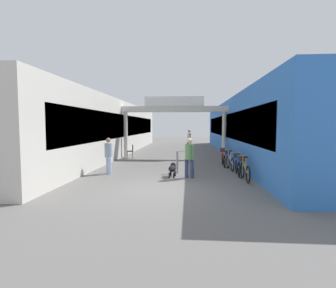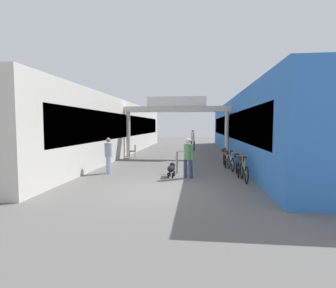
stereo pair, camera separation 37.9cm
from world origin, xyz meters
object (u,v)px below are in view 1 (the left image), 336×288
Objects in this scene: pedestrian_with_dog at (189,155)px; bollard_post_metal at (177,162)px; dog_on_leash at (172,168)px; bicycle_orange_nearest at (245,169)px; pedestrian_carrying_crate at (189,139)px; bicycle_red_farthest at (223,158)px; bicycle_blue_second at (237,165)px; cafe_chair_black_nearer at (131,150)px; bicycle_silver_third at (230,161)px; pedestrian_companion at (108,153)px.

pedestrian_with_dog reaches higher than bollard_post_metal.
bollard_post_metal reaches higher than dog_on_leash.
bicycle_orange_nearest is (2.92, -0.41, 0.07)m from dog_on_leash.
bicycle_red_farthest is (1.83, -8.17, -0.63)m from pedestrian_carrying_crate.
bicycle_blue_second reaches higher than cafe_chair_black_nearer.
bicycle_orange_nearest and bicycle_blue_second have the same top height.
bicycle_blue_second is at bearing -84.75° from bicycle_silver_third.
dog_on_leash is at bearing -9.22° from pedestrian_companion.
pedestrian_carrying_crate is 1.09× the size of bicycle_silver_third.
bollard_post_metal is 6.22m from cafe_chair_black_nearer.
pedestrian_with_dog is at bearing -118.19° from bicycle_red_farthest.
bicycle_orange_nearest is (2.21, -0.23, -0.52)m from pedestrian_with_dog.
dog_on_leash is at bearing -128.10° from bicycle_red_farthest.
bicycle_red_farthest is at bearing -26.54° from cafe_chair_black_nearer.
bicycle_silver_third is (2.01, 2.28, -0.52)m from pedestrian_with_dog.
bicycle_silver_third is 2.85m from bollard_post_metal.
bicycle_red_farthest is (-0.36, 3.67, 0.00)m from bicycle_orange_nearest.
cafe_chair_black_nearer is at bearing 137.97° from bicycle_blue_second.
dog_on_leash is at bearing -101.58° from bollard_post_metal.
pedestrian_companion is at bearing -108.41° from pedestrian_carrying_crate.
bollard_post_metal is 1.16× the size of cafe_chair_black_nearer.
cafe_chair_black_nearer is at bearing -125.96° from pedestrian_carrying_crate.
dog_on_leash is 6.87m from cafe_chair_black_nearer.
dog_on_leash is at bearing -93.64° from pedestrian_carrying_crate.
cafe_chair_black_nearer is at bearing 132.91° from bicycle_orange_nearest.
bicycle_silver_third is 7.09m from cafe_chair_black_nearer.
pedestrian_carrying_crate reaches higher than bicycle_blue_second.
bicycle_silver_third is (5.64, 1.63, -0.49)m from pedestrian_companion.
pedestrian_with_dog is 11.61m from pedestrian_carrying_crate.
pedestrian_carrying_crate is 6.60m from cafe_chair_black_nearer.
pedestrian_companion is 5.93m from bicycle_orange_nearest.
bollard_post_metal is (0.17, 0.83, 0.16)m from dog_on_leash.
bicycle_red_farthest is 1.63× the size of bollard_post_metal.
pedestrian_with_dog reaches higher than bicycle_red_farthest.
pedestrian_carrying_crate is 10.62m from bollard_post_metal.
bicycle_silver_third is (1.99, -9.33, -0.63)m from pedestrian_carrying_crate.
pedestrian_carrying_crate is 1.09× the size of bicycle_orange_nearest.
pedestrian_with_dog is 1.23m from bollard_post_metal.
bicycle_red_farthest is at bearing 61.81° from pedestrian_with_dog.
pedestrian_carrying_crate is at bearing 89.93° from pedestrian_with_dog.
pedestrian_companion is 0.89× the size of pedestrian_carrying_crate.
bicycle_silver_third is 1.17m from bicycle_red_farthest.
dog_on_leash is 4.15m from bicycle_red_farthest.
dog_on_leash is 3.44m from bicycle_silver_third.
pedestrian_companion reaches higher than bicycle_blue_second.
bicycle_blue_second is (5.77, 0.24, -0.49)m from pedestrian_companion.
pedestrian_carrying_crate is at bearing 102.64° from bicycle_red_farthest.
pedestrian_with_dog is 0.94m from dog_on_leash.
pedestrian_carrying_crate is 1.09× the size of bicycle_blue_second.
bicycle_blue_second is at bearing 14.08° from dog_on_leash.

